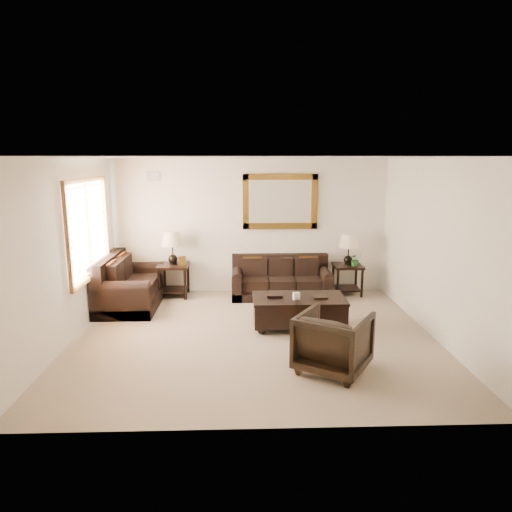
{
  "coord_description": "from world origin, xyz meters",
  "views": [
    {
      "loc": [
        -0.19,
        -6.65,
        2.67
      ],
      "look_at": [
        0.05,
        0.6,
        1.14
      ],
      "focal_mm": 32.0,
      "sensor_mm": 36.0,
      "label": 1
    }
  ],
  "objects_px": {
    "loveseat": "(128,288)",
    "end_table_left": "(173,254)",
    "coffee_table": "(299,308)",
    "armchair": "(333,339)",
    "end_table_right": "(348,255)",
    "sofa": "(281,282)"
  },
  "relations": [
    {
      "from": "end_table_right",
      "to": "loveseat",
      "type": "bearing_deg",
      "value": -171.36
    },
    {
      "from": "sofa",
      "to": "armchair",
      "type": "height_order",
      "value": "armchair"
    },
    {
      "from": "end_table_left",
      "to": "armchair",
      "type": "xyz_separation_m",
      "value": [
        2.51,
        -3.38,
        -0.43
      ]
    },
    {
      "from": "loveseat",
      "to": "end_table_left",
      "type": "height_order",
      "value": "end_table_left"
    },
    {
      "from": "sofa",
      "to": "end_table_left",
      "type": "height_order",
      "value": "end_table_left"
    },
    {
      "from": "loveseat",
      "to": "end_table_right",
      "type": "distance_m",
      "value": 4.31
    },
    {
      "from": "loveseat",
      "to": "coffee_table",
      "type": "relative_size",
      "value": 1.15
    },
    {
      "from": "loveseat",
      "to": "coffee_table",
      "type": "xyz_separation_m",
      "value": [
        3.03,
        -1.18,
        -0.04
      ]
    },
    {
      "from": "loveseat",
      "to": "armchair",
      "type": "height_order",
      "value": "loveseat"
    },
    {
      "from": "armchair",
      "to": "end_table_left",
      "type": "bearing_deg",
      "value": -20.66
    },
    {
      "from": "armchair",
      "to": "loveseat",
      "type": "bearing_deg",
      "value": -7.37
    },
    {
      "from": "end_table_right",
      "to": "coffee_table",
      "type": "height_order",
      "value": "end_table_right"
    },
    {
      "from": "coffee_table",
      "to": "end_table_left",
      "type": "bearing_deg",
      "value": 141.53
    },
    {
      "from": "coffee_table",
      "to": "armchair",
      "type": "xyz_separation_m",
      "value": [
        0.24,
        -1.58,
        0.11
      ]
    },
    {
      "from": "loveseat",
      "to": "armchair",
      "type": "xyz_separation_m",
      "value": [
        3.27,
        -2.75,
        0.08
      ]
    },
    {
      "from": "sofa",
      "to": "armchair",
      "type": "relative_size",
      "value": 2.28
    },
    {
      "from": "end_table_left",
      "to": "end_table_right",
      "type": "bearing_deg",
      "value": 0.31
    },
    {
      "from": "coffee_table",
      "to": "sofa",
      "type": "bearing_deg",
      "value": 94.41
    },
    {
      "from": "sofa",
      "to": "armchair",
      "type": "distance_m",
      "value": 3.36
    },
    {
      "from": "sofa",
      "to": "end_table_right",
      "type": "distance_m",
      "value": 1.45
    },
    {
      "from": "sofa",
      "to": "coffee_table",
      "type": "bearing_deg",
      "value": -85.6
    },
    {
      "from": "sofa",
      "to": "coffee_table",
      "type": "relative_size",
      "value": 1.31
    }
  ]
}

